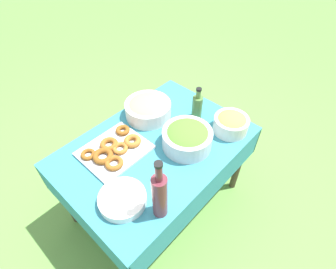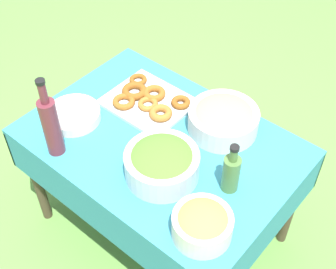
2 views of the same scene
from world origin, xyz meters
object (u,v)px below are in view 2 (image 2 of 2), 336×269
Objects in this scene: plate_stack at (74,115)px; olive_oil_bottle at (231,172)px; donut_platter at (148,100)px; olive_bowl at (202,224)px; salad_bowl at (162,163)px; pasta_bowl at (223,118)px; wine_bottle at (51,125)px.

olive_oil_bottle reaches higher than plate_stack.
olive_bowl is at bearing -32.87° from donut_platter.
olive_bowl is (0.30, -0.12, -0.01)m from salad_bowl.
olive_oil_bottle is at bearing -49.90° from pasta_bowl.
salad_bowl reaches higher than pasta_bowl.
salad_bowl is 1.28× the size of olive_oil_bottle.
wine_bottle is (-0.69, -0.31, 0.06)m from olive_oil_bottle.
pasta_bowl reaches higher than plate_stack.
olive_oil_bottle reaches higher than salad_bowl.
wine_bottle reaches higher than donut_platter.
pasta_bowl is 0.81× the size of donut_platter.
pasta_bowl is at bearing 84.53° from salad_bowl.
olive_bowl reaches higher than donut_platter.
olive_oil_bottle is at bearing 26.05° from salad_bowl.
pasta_bowl is at bearing 117.65° from olive_bowl.
donut_platter is 0.51m from wine_bottle.
salad_bowl is 1.36× the size of olive_bowl.
wine_bottle is 1.73× the size of olive_bowl.
wine_bottle is at bearing -156.29° from salad_bowl.
olive_oil_bottle is at bearing 100.84° from olive_bowl.
wine_bottle is at bearing -174.54° from olive_bowl.
pasta_bowl is 1.40× the size of olive_bowl.
wine_bottle is (-0.44, -0.19, 0.08)m from salad_bowl.
wine_bottle is at bearing -129.67° from pasta_bowl.
salad_bowl reaches higher than donut_platter.
plate_stack is (-0.56, -0.39, -0.04)m from pasta_bowl.
salad_bowl is at bearing -40.55° from donut_platter.
donut_platter is 0.36m from plate_stack.
donut_platter reaches higher than plate_stack.
olive_oil_bottle reaches higher than donut_platter.
plate_stack is 1.03× the size of olive_oil_bottle.
olive_oil_bottle is 0.76m from wine_bottle.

